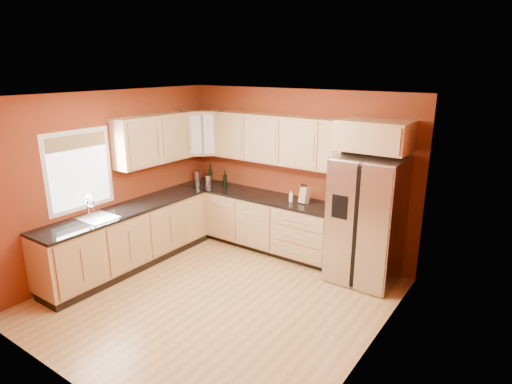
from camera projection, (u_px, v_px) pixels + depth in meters
floor at (217, 298)px, 5.61m from camera, size 4.00×4.00×0.00m
ceiling at (211, 96)px, 4.87m from camera, size 4.00×4.00×0.00m
wall_back at (295, 172)px, 6.81m from camera, size 4.00×0.04×2.60m
wall_front at (63, 264)px, 3.67m from camera, size 4.00×0.04×2.60m
wall_left at (111, 180)px, 6.34m from camera, size 0.04×4.00×2.60m
wall_right at (372, 242)px, 4.14m from camera, size 0.04×4.00×2.60m
base_cabinets_back at (256, 221)px, 7.12m from camera, size 2.90×0.60×0.88m
base_cabinets_left at (129, 238)px, 6.42m from camera, size 0.60×2.80×0.88m
countertop_back at (256, 195)px, 6.98m from camera, size 2.90×0.62×0.04m
countertop_left at (127, 210)px, 6.28m from camera, size 0.62×2.80×0.04m
upper_cabinets_back at (277, 139)px, 6.67m from camera, size 2.30×0.33×0.75m
upper_cabinets_left at (153, 139)px, 6.66m from camera, size 0.33×1.35×0.75m
corner_upper_cabinet at (202, 133)px, 7.32m from camera, size 0.67×0.67×0.75m
over_fridge_cabinet at (375, 136)px, 5.62m from camera, size 0.92×0.60×0.40m
refrigerator at (366, 220)px, 5.89m from camera, size 0.90×0.75×1.78m
window at (79, 171)px, 5.86m from camera, size 0.03×0.90×1.00m
sink_faucet at (96, 208)px, 5.84m from camera, size 0.50×0.42×0.30m
canister_left at (208, 181)px, 7.41m from camera, size 0.15×0.15×0.19m
canister_right at (197, 176)px, 7.68m from camera, size 0.13×0.13×0.20m
wine_bottle_a at (210, 174)px, 7.52m from camera, size 0.10×0.10×0.35m
wine_bottle_b at (225, 178)px, 7.36m from camera, size 0.09×0.09×0.29m
knife_block at (305, 195)px, 6.49m from camera, size 0.14×0.14×0.25m
soap_dispenser at (291, 196)px, 6.55m from camera, size 0.06×0.06×0.17m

